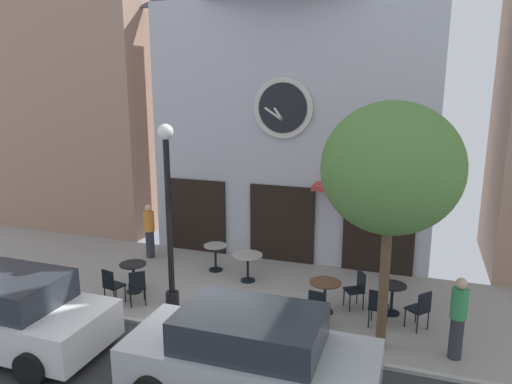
# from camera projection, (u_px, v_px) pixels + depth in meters

# --- Properties ---
(ground_plane) EXTENTS (27.62, 11.16, 0.13)m
(ground_plane) POSITION_uv_depth(u_px,v_px,m) (203.00, 357.00, 9.58)
(ground_plane) COLOR gray
(clock_building) EXTENTS (8.40, 3.40, 9.46)m
(clock_building) POSITION_uv_depth(u_px,v_px,m) (294.00, 95.00, 14.57)
(clock_building) COLOR #B2B2BC
(clock_building) RESTS_ON ground_plane
(neighbor_building_left) EXTENTS (6.25, 3.87, 11.10)m
(neighbor_building_left) POSITION_uv_depth(u_px,v_px,m) (83.00, 73.00, 17.80)
(neighbor_building_left) COLOR #9E7A66
(neighbor_building_left) RESTS_ON ground_plane
(street_lamp) EXTENTS (0.36, 0.36, 4.38)m
(street_lamp) POSITION_uv_depth(u_px,v_px,m) (169.00, 217.00, 11.21)
(street_lamp) COLOR black
(street_lamp) RESTS_ON ground_plane
(street_tree) EXTENTS (2.67, 2.40, 4.97)m
(street_tree) POSITION_uv_depth(u_px,v_px,m) (391.00, 169.00, 9.10)
(street_tree) COLOR brown
(street_tree) RESTS_ON ground_plane
(cafe_table_center_left) EXTENTS (0.68, 0.68, 0.76)m
(cafe_table_center_left) POSITION_uv_depth(u_px,v_px,m) (133.00, 272.00, 12.38)
(cafe_table_center_left) COLOR black
(cafe_table_center_left) RESTS_ON ground_plane
(cafe_table_rightmost) EXTENTS (0.66, 0.66, 0.76)m
(cafe_table_rightmost) POSITION_uv_depth(u_px,v_px,m) (215.00, 253.00, 13.77)
(cafe_table_rightmost) COLOR black
(cafe_table_rightmost) RESTS_ON ground_plane
(cafe_table_center_right) EXTENTS (0.80, 0.80, 0.76)m
(cafe_table_center_right) POSITION_uv_depth(u_px,v_px,m) (248.00, 261.00, 13.03)
(cafe_table_center_right) COLOR black
(cafe_table_center_right) RESTS_ON ground_plane
(cafe_table_leftmost) EXTENTS (0.74, 0.74, 0.76)m
(cafe_table_leftmost) POSITION_uv_depth(u_px,v_px,m) (325.00, 290.00, 11.27)
(cafe_table_leftmost) COLOR black
(cafe_table_leftmost) RESTS_ON ground_plane
(cafe_table_near_curb) EXTENTS (0.64, 0.64, 0.72)m
(cafe_table_near_curb) POSITION_uv_depth(u_px,v_px,m) (392.00, 294.00, 11.22)
(cafe_table_near_curb) COLOR black
(cafe_table_near_curb) RESTS_ON ground_plane
(cafe_chair_near_tree) EXTENTS (0.55, 0.55, 0.90)m
(cafe_chair_near_tree) POSITION_uv_depth(u_px,v_px,m) (357.00, 287.00, 11.51)
(cafe_chair_near_tree) COLOR black
(cafe_chair_near_tree) RESTS_ON ground_plane
(cafe_chair_right_end) EXTENTS (0.43, 0.43, 0.90)m
(cafe_chair_right_end) POSITION_uv_depth(u_px,v_px,m) (378.00, 305.00, 10.57)
(cafe_chair_right_end) COLOR black
(cafe_chair_right_end) RESTS_ON ground_plane
(cafe_chair_outer) EXTENTS (0.49, 0.49, 0.90)m
(cafe_chair_outer) POSITION_uv_depth(u_px,v_px,m) (112.00, 284.00, 11.68)
(cafe_chair_outer) COLOR black
(cafe_chair_outer) RESTS_ON ground_plane
(cafe_chair_mid_row) EXTENTS (0.56, 0.56, 0.90)m
(cafe_chair_mid_row) POSITION_uv_depth(u_px,v_px,m) (137.00, 285.00, 11.62)
(cafe_chair_mid_row) COLOR black
(cafe_chair_mid_row) RESTS_ON ground_plane
(cafe_chair_curbside) EXTENTS (0.44, 0.44, 0.90)m
(cafe_chair_curbside) POSITION_uv_depth(u_px,v_px,m) (318.00, 306.00, 10.55)
(cafe_chair_curbside) COLOR black
(cafe_chair_curbside) RESTS_ON ground_plane
(cafe_chair_under_awning) EXTENTS (0.56, 0.56, 0.90)m
(cafe_chair_under_awning) POSITION_uv_depth(u_px,v_px,m) (421.00, 307.00, 10.47)
(cafe_chair_under_awning) COLOR black
(cafe_chair_under_awning) RESTS_ON ground_plane
(pedestrian_orange) EXTENTS (0.45, 0.45, 1.67)m
(pedestrian_orange) POSITION_uv_depth(u_px,v_px,m) (149.00, 230.00, 14.73)
(pedestrian_orange) COLOR #2D2D38
(pedestrian_orange) RESTS_ON ground_plane
(pedestrian_green) EXTENTS (0.44, 0.44, 1.67)m
(pedestrian_green) POSITION_uv_depth(u_px,v_px,m) (458.00, 317.00, 9.34)
(pedestrian_green) COLOR #2D2D38
(pedestrian_green) RESTS_ON ground_plane
(parked_car_white) EXTENTS (4.31, 2.04, 1.55)m
(parked_car_white) POSITION_uv_depth(u_px,v_px,m) (6.00, 311.00, 9.79)
(parked_car_white) COLOR white
(parked_car_white) RESTS_ON ground_plane
(parked_car_silver) EXTENTS (4.31, 2.04, 1.55)m
(parked_car_silver) POSITION_uv_depth(u_px,v_px,m) (250.00, 355.00, 8.24)
(parked_car_silver) COLOR #B7BABF
(parked_car_silver) RESTS_ON ground_plane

